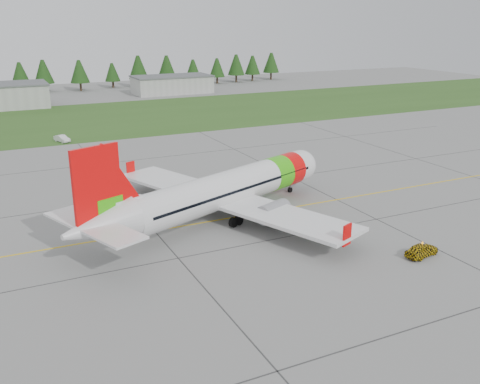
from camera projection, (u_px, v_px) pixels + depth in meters
ground at (305, 233)px, 59.64m from camera, size 320.00×320.00×0.00m
aircraft at (224, 190)px, 63.52m from camera, size 36.82×34.98×11.66m
follow_me_car at (423, 238)px, 53.28m from camera, size 1.64×1.83×3.98m
service_van at (61, 132)px, 102.98m from camera, size 1.81×1.77×4.06m
grass_strip at (123, 117)px, 129.79m from camera, size 320.00×50.00×0.03m
taxi_guideline at (271, 211)px, 66.48m from camera, size 120.00×0.25×0.02m
hangar_east at (172, 85)px, 170.16m from camera, size 24.00×12.00×5.20m
treeline at (80, 75)px, 176.16m from camera, size 160.00×8.00×10.00m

